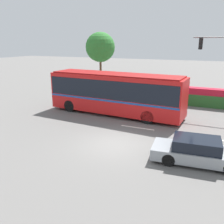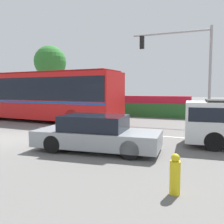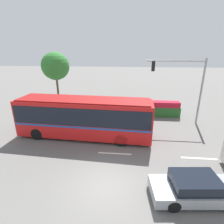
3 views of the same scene
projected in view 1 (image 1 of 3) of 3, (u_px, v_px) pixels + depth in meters
ground_plane at (116, 144)px, 14.22m from camera, size 140.00×140.00×0.00m
city_bus at (115, 91)px, 19.58m from camera, size 11.17×3.18×3.33m
sedan_foreground at (198, 151)px, 11.86m from camera, size 4.57×2.20×1.26m
flowering_hedge at (186, 96)px, 22.94m from camera, size 8.96×1.05×1.67m
street_tree_left at (100, 47)px, 27.98m from camera, size 3.38×3.38×6.82m
lane_stripe_near at (137, 128)px, 16.87m from camera, size 2.40×0.16×0.01m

